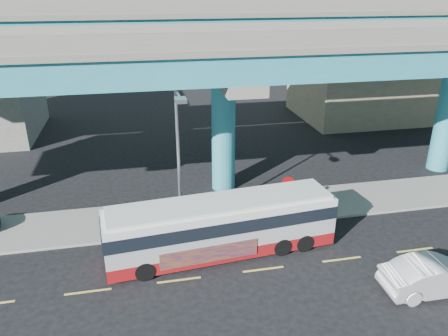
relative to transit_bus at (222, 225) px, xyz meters
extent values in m
plane|color=black|center=(1.64, -1.49, -1.59)|extent=(120.00, 120.00, 0.00)
cube|color=gray|center=(1.64, 4.01, -1.52)|extent=(70.00, 4.00, 0.15)
cube|color=#D8C64C|center=(-6.36, -1.79, -1.59)|extent=(2.00, 0.12, 0.01)
cube|color=#D8C64C|center=(-2.36, -1.79, -1.59)|extent=(2.00, 0.12, 0.01)
cube|color=#D8C64C|center=(1.64, -1.79, -1.59)|extent=(2.00, 0.12, 0.01)
cube|color=#D8C64C|center=(5.64, -1.79, -1.59)|extent=(2.00, 0.12, 0.01)
cube|color=#D8C64C|center=(9.64, -1.79, -1.59)|extent=(2.00, 0.12, 0.01)
cylinder|color=teal|center=(1.64, 7.51, 2.11)|extent=(1.50, 1.50, 7.40)
cube|color=gray|center=(1.64, 7.51, 6.11)|extent=(2.00, 12.00, 0.60)
cube|color=gray|center=(1.64, 11.01, 7.01)|extent=(1.80, 5.00, 1.20)
cylinder|color=teal|center=(17.64, 7.51, 2.11)|extent=(1.50, 1.50, 7.40)
cube|color=gray|center=(17.64, 11.01, 7.01)|extent=(1.80, 5.00, 1.20)
cube|color=teal|center=(1.64, 4.01, 7.11)|extent=(52.00, 5.00, 1.40)
cube|color=gray|center=(1.64, 4.01, 7.96)|extent=(52.00, 5.40, 0.30)
cube|color=gray|center=(1.64, 1.51, 8.51)|extent=(52.00, 0.25, 0.80)
cube|color=gray|center=(1.64, 6.51, 8.51)|extent=(52.00, 0.25, 0.80)
cube|color=teal|center=(1.64, 11.01, 8.31)|extent=(52.00, 5.00, 1.40)
cube|color=gray|center=(1.64, 11.01, 9.16)|extent=(52.00, 5.40, 0.30)
cube|color=gray|center=(1.64, 8.51, 9.71)|extent=(52.00, 0.25, 0.80)
cube|color=gray|center=(1.64, 13.51, 9.71)|extent=(52.00, 0.25, 0.80)
cube|color=tan|center=(19.64, 21.51, 1.91)|extent=(14.00, 10.00, 7.00)
cube|color=black|center=(19.64, 16.41, 4.01)|extent=(12.00, 0.25, 1.20)
cube|color=maroon|center=(-0.01, 0.00, -1.08)|extent=(11.43, 3.43, 0.66)
cube|color=silver|center=(-0.01, 0.00, -0.05)|extent=(11.43, 3.43, 1.41)
cube|color=black|center=(-0.01, 0.00, 0.42)|extent=(11.49, 3.48, 0.66)
cube|color=silver|center=(-0.01, 0.00, 0.94)|extent=(11.43, 3.43, 0.38)
cube|color=silver|center=(-0.01, 0.00, 1.22)|extent=(11.01, 3.14, 0.19)
cube|color=black|center=(5.61, 0.53, 0.28)|extent=(0.26, 2.14, 1.13)
cube|color=black|center=(-5.64, -0.52, 0.28)|extent=(0.26, 2.14, 1.13)
cube|color=#1F114D|center=(-0.83, -1.30, -0.73)|extent=(4.67, 0.49, 0.84)
cylinder|color=black|center=(-3.84, -1.44, -1.12)|extent=(0.96, 0.37, 0.94)
cylinder|color=black|center=(-4.04, 0.71, -1.12)|extent=(0.96, 0.37, 0.94)
cylinder|color=black|center=(2.89, -0.81, -1.12)|extent=(0.96, 0.37, 0.94)
cylinder|color=black|center=(2.69, 1.34, -1.12)|extent=(0.96, 0.37, 0.94)
cylinder|color=black|center=(4.10, -0.70, -1.12)|extent=(0.96, 0.37, 0.94)
cylinder|color=black|center=(3.90, 1.45, -1.12)|extent=(0.96, 0.37, 0.94)
imported|color=silver|center=(8.50, -4.80, -0.81)|extent=(1.81, 4.82, 1.57)
cylinder|color=gray|center=(-1.74, 2.51, 2.52)|extent=(0.16, 0.16, 7.93)
cylinder|color=gray|center=(-1.74, 1.43, 6.27)|extent=(0.12, 2.14, 0.12)
cube|color=gray|center=(-1.74, 0.36, 6.22)|extent=(0.50, 0.70, 0.18)
cylinder|color=gray|center=(4.32, 2.71, -0.37)|extent=(0.06, 0.06, 2.15)
cylinder|color=#B20A0A|center=(4.32, 2.68, 0.66)|extent=(0.74, 0.06, 0.74)
camera|label=1|loc=(-3.68, -18.21, 10.82)|focal=35.00mm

